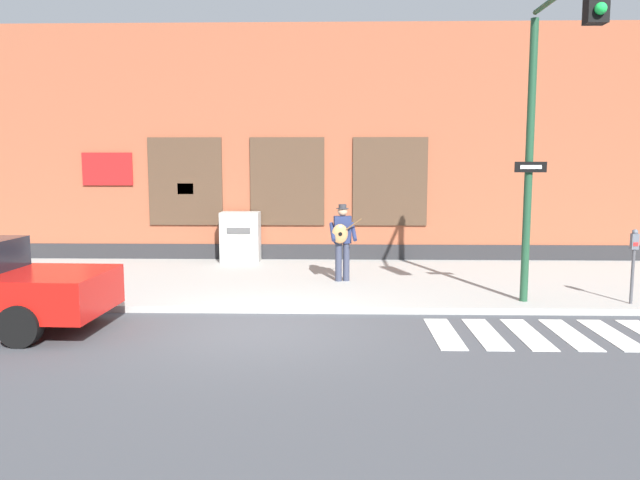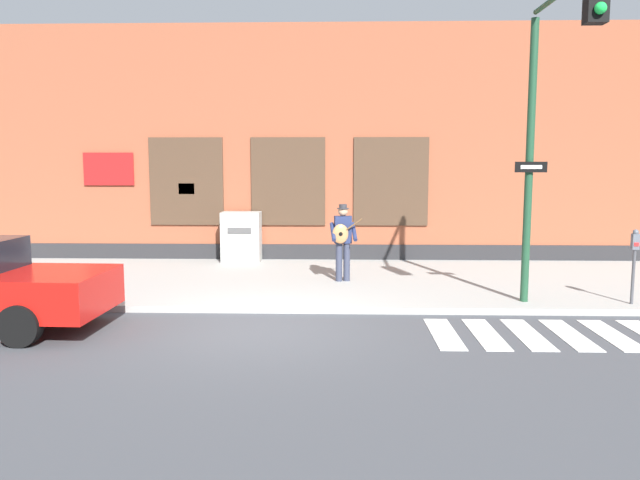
# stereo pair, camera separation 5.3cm
# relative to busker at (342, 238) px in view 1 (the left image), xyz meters

# --- Properties ---
(ground_plane) EXTENTS (160.00, 160.00, 0.00)m
(ground_plane) POSITION_rel_busker_xyz_m (-1.48, -3.81, -1.13)
(ground_plane) COLOR #424449
(sidewalk) EXTENTS (28.00, 5.82, 0.13)m
(sidewalk) POSITION_rel_busker_xyz_m (-1.48, 0.31, -1.06)
(sidewalk) COLOR #9E9E99
(sidewalk) RESTS_ON ground
(building_backdrop) EXTENTS (28.00, 4.06, 6.54)m
(building_backdrop) POSITION_rel_busker_xyz_m (-1.49, 5.21, 2.14)
(building_backdrop) COLOR brown
(building_backdrop) RESTS_ON ground
(crosswalk) EXTENTS (5.20, 1.90, 0.01)m
(crosswalk) POSITION_rel_busker_xyz_m (4.05, -3.90, -1.12)
(crosswalk) COLOR silver
(crosswalk) RESTS_ON ground
(busker) EXTENTS (0.74, 0.58, 1.75)m
(busker) POSITION_rel_busker_xyz_m (0.00, 0.00, 0.00)
(busker) COLOR #33384C
(busker) RESTS_ON sidewalk
(traffic_light) EXTENTS (0.60, 3.12, 5.52)m
(traffic_light) POSITION_rel_busker_xyz_m (3.53, -3.09, 2.80)
(traffic_light) COLOR #1E472D
(traffic_light) RESTS_ON sidewalk
(parking_meter) EXTENTS (0.13, 0.11, 1.44)m
(parking_meter) POSITION_rel_busker_xyz_m (5.51, -2.15, -0.05)
(parking_meter) COLOR #47474C
(parking_meter) RESTS_ON sidewalk
(utility_box) EXTENTS (1.05, 0.66, 1.35)m
(utility_box) POSITION_rel_busker_xyz_m (-2.74, 2.76, -0.32)
(utility_box) COLOR #ADADA8
(utility_box) RESTS_ON sidewalk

